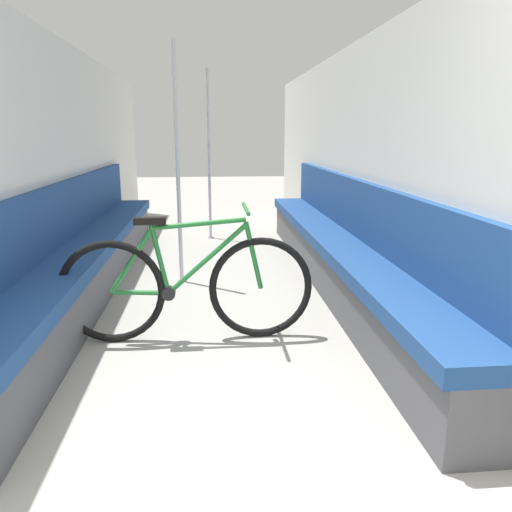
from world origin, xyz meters
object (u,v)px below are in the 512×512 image
object	(u,v)px
bench_seat_row_right	(338,252)
grab_pole_near	(209,158)
bench_seat_row_left	(86,258)
bicycle	(187,287)
grab_pole_far	(178,170)

from	to	relation	value
bench_seat_row_right	grab_pole_near	bearing A→B (deg)	116.63
bench_seat_row_left	bicycle	bearing A→B (deg)	-50.12
bench_seat_row_left	bench_seat_row_right	xyz separation A→B (m)	(2.20, 0.00, 0.00)
bench_seat_row_left	grab_pole_near	bearing A→B (deg)	64.84
grab_pole_near	bench_seat_row_right	bearing A→B (deg)	-63.37
bicycle	grab_pole_near	size ratio (longest dim) A/B	0.78
bicycle	grab_pole_near	xyz separation A→B (m)	(0.16, 3.35, 0.67)
bench_seat_row_left	grab_pole_far	xyz separation A→B (m)	(0.79, 0.29, 0.72)
bench_seat_row_right	grab_pole_near	size ratio (longest dim) A/B	2.41
bench_seat_row_left	grab_pole_far	world-z (taller)	grab_pole_far
grab_pole_near	grab_pole_far	bearing A→B (deg)	-98.06
bench_seat_row_left	bench_seat_row_right	size ratio (longest dim) A/B	1.00
bench_seat_row_right	grab_pole_far	world-z (taller)	grab_pole_far
grab_pole_far	grab_pole_near	bearing A→B (deg)	81.94
bicycle	grab_pole_near	bearing A→B (deg)	68.12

